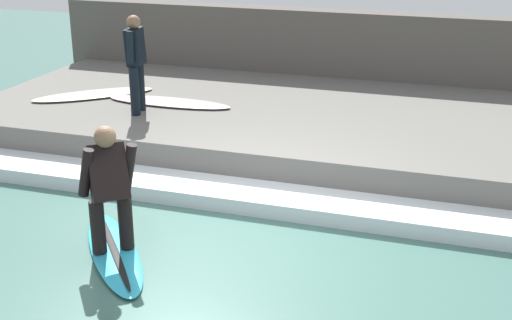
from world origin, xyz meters
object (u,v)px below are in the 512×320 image
(surfer_riding, at_px, (109,183))
(surfboard_waiting_near, at_px, (169,102))
(surfer_waiting_near, at_px, (136,59))
(surfboard_spare, at_px, (93,94))
(surfboard_riding, at_px, (114,252))

(surfer_riding, bearing_deg, surfboard_waiting_near, 16.10)
(surfboard_waiting_near, bearing_deg, surfer_riding, -163.90)
(surfer_riding, height_order, surfer_waiting_near, surfer_waiting_near)
(surfer_waiting_near, height_order, surfboard_waiting_near, surfer_waiting_near)
(surfer_riding, xyz_separation_m, surfboard_spare, (4.00, 2.54, -0.27))
(surfer_waiting_near, bearing_deg, surfboard_waiting_near, -22.72)
(surfboard_riding, height_order, surfboard_waiting_near, surfboard_waiting_near)
(surfboard_riding, xyz_separation_m, surfer_waiting_near, (3.38, 1.39, 1.34))
(surfer_waiting_near, height_order, surfboard_spare, surfer_waiting_near)
(surfer_waiting_near, relative_size, surfboard_waiting_near, 0.71)
(surfboard_riding, bearing_deg, surfer_waiting_near, 22.31)
(surfer_riding, distance_m, surfer_waiting_near, 3.69)
(surfer_riding, height_order, surfboard_waiting_near, surfer_riding)
(surfboard_riding, bearing_deg, surfboard_spare, 32.40)
(surfer_waiting_near, bearing_deg, surfboard_riding, -157.69)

